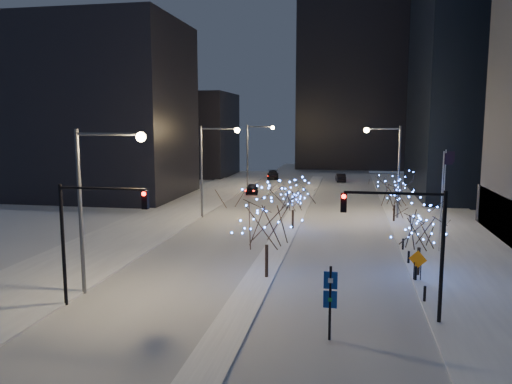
% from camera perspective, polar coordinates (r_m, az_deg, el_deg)
% --- Properties ---
extents(ground, '(160.00, 160.00, 0.00)m').
position_cam_1_polar(ground, '(27.58, -2.23, -14.14)').
color(ground, white).
rests_on(ground, ground).
extents(road, '(20.00, 130.00, 0.02)m').
position_cam_1_polar(road, '(61.07, 5.04, -1.84)').
color(road, silver).
rests_on(road, ground).
extents(median, '(2.00, 80.00, 0.15)m').
position_cam_1_polar(median, '(56.16, 4.55, -2.63)').
color(median, white).
rests_on(median, ground).
extents(east_sidewalk, '(10.00, 90.00, 0.15)m').
position_cam_1_polar(east_sidewalk, '(47.01, 21.78, -5.27)').
color(east_sidewalk, white).
rests_on(east_sidewalk, ground).
extents(west_sidewalk, '(8.00, 90.00, 0.15)m').
position_cam_1_polar(west_sidewalk, '(50.11, -12.88, -4.10)').
color(west_sidewalk, white).
rests_on(west_sidewalk, ground).
extents(filler_west_near, '(22.00, 18.00, 24.00)m').
position_cam_1_polar(filler_west_near, '(73.16, -17.09, 8.89)').
color(filler_west_near, black).
rests_on(filler_west_near, ground).
extents(filler_west_far, '(18.00, 16.00, 16.00)m').
position_cam_1_polar(filler_west_far, '(100.09, -7.97, 6.53)').
color(filler_west_far, black).
rests_on(filler_west_far, ground).
extents(horizon_block, '(24.00, 14.00, 42.00)m').
position_cam_1_polar(horizon_block, '(117.39, 10.94, 13.02)').
color(horizon_block, black).
rests_on(horizon_block, ground).
extents(street_lamp_w_near, '(4.40, 0.56, 10.00)m').
position_cam_1_polar(street_lamp_w_near, '(30.88, -17.84, 0.37)').
color(street_lamp_w_near, '#595E66').
rests_on(street_lamp_w_near, ground).
extents(street_lamp_w_mid, '(4.40, 0.56, 10.00)m').
position_cam_1_polar(street_lamp_w_mid, '(54.08, -5.19, 3.82)').
color(street_lamp_w_mid, '#595E66').
rests_on(street_lamp_w_mid, ground).
extents(street_lamp_w_far, '(4.40, 0.56, 10.00)m').
position_cam_1_polar(street_lamp_w_far, '(78.39, -0.23, 5.13)').
color(street_lamp_w_far, '#595E66').
rests_on(street_lamp_w_far, ground).
extents(street_lamp_east, '(3.90, 0.56, 10.00)m').
position_cam_1_polar(street_lamp_east, '(55.23, 15.11, 3.62)').
color(street_lamp_east, '#595E66').
rests_on(street_lamp_east, ground).
extents(traffic_signal_west, '(5.26, 0.43, 7.00)m').
position_cam_1_polar(traffic_signal_west, '(29.19, -18.69, -3.55)').
color(traffic_signal_west, black).
rests_on(traffic_signal_west, ground).
extents(traffic_signal_east, '(5.26, 0.43, 7.00)m').
position_cam_1_polar(traffic_signal_east, '(26.71, 17.33, -4.54)').
color(traffic_signal_east, black).
rests_on(traffic_signal_east, ground).
extents(flagpoles, '(1.35, 2.60, 8.00)m').
position_cam_1_polar(flagpoles, '(43.22, 20.68, 0.04)').
color(flagpoles, silver).
rests_on(flagpoles, east_sidewalk).
extents(bollards, '(0.16, 12.16, 0.90)m').
position_cam_1_polar(bollards, '(36.54, 17.40, -7.93)').
color(bollards, black).
rests_on(bollards, east_sidewalk).
extents(car_near, '(2.30, 4.45, 1.45)m').
position_cam_1_polar(car_near, '(72.97, -0.45, 0.37)').
color(car_near, black).
rests_on(car_near, ground).
extents(car_mid, '(1.99, 4.49, 1.43)m').
position_cam_1_polar(car_mid, '(89.14, 9.64, 1.63)').
color(car_mid, black).
rests_on(car_mid, ground).
extents(car_far, '(2.84, 5.45, 1.51)m').
position_cam_1_polar(car_far, '(92.15, 1.93, 1.97)').
color(car_far, black).
rests_on(car_far, ground).
extents(holiday_tree_median_near, '(6.22, 6.22, 6.53)m').
position_cam_1_polar(holiday_tree_median_near, '(32.76, 1.24, -2.71)').
color(holiday_tree_median_near, black).
rests_on(holiday_tree_median_near, median).
extents(holiday_tree_median_far, '(4.21, 4.21, 4.65)m').
position_cam_1_polar(holiday_tree_median_far, '(48.24, 4.25, -0.56)').
color(holiday_tree_median_far, black).
rests_on(holiday_tree_median_far, median).
extents(holiday_tree_plaza_near, '(5.16, 5.16, 5.20)m').
position_cam_1_polar(holiday_tree_plaza_near, '(35.12, 18.23, -3.68)').
color(holiday_tree_plaza_near, black).
rests_on(holiday_tree_plaza_near, east_sidewalk).
extents(holiday_tree_plaza_far, '(4.49, 4.49, 5.18)m').
position_cam_1_polar(holiday_tree_plaza_far, '(53.62, 15.60, 0.22)').
color(holiday_tree_plaza_far, black).
rests_on(holiday_tree_plaza_far, east_sidewalk).
extents(wayfinding_sign, '(0.65, 0.13, 3.66)m').
position_cam_1_polar(wayfinding_sign, '(24.40, 8.48, -11.59)').
color(wayfinding_sign, black).
rests_on(wayfinding_sign, ground).
extents(construction_sign, '(1.11, 0.52, 1.97)m').
position_cam_1_polar(construction_sign, '(34.48, 18.00, -7.63)').
color(construction_sign, black).
rests_on(construction_sign, east_sidewalk).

